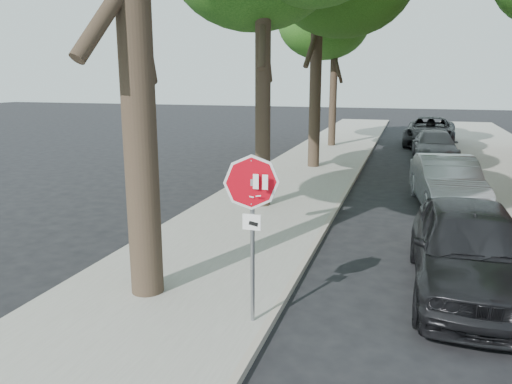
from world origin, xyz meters
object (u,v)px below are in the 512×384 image
(car_c, at_px, (435,146))
(car_d, at_px, (430,131))
(car_a, at_px, (470,249))
(car_b, at_px, (447,182))
(stop_sign, at_px, (252,207))
(tree_far, at_px, (336,12))

(car_c, distance_m, car_d, 5.56)
(car_a, height_order, car_b, car_a)
(stop_sign, xyz_separation_m, car_a, (3.30, 2.40, -1.12))
(stop_sign, xyz_separation_m, car_d, (3.25, 23.48, -1.14))
(tree_far, xyz_separation_m, car_b, (5.32, -12.30, -6.46))
(car_b, height_order, car_d, car_d)
(tree_far, height_order, car_a, tree_far)
(car_a, distance_m, car_d, 21.08)
(car_a, bearing_deg, tree_far, 104.96)
(car_b, relative_size, car_c, 0.97)
(stop_sign, bearing_deg, car_d, 82.11)
(car_b, bearing_deg, car_c, 82.57)
(tree_far, relative_size, car_c, 1.97)
(stop_sign, bearing_deg, car_b, 69.52)
(tree_far, height_order, car_d, tree_far)
(stop_sign, relative_size, tree_far, 0.28)
(stop_sign, bearing_deg, car_a, 36.08)
(car_a, xyz_separation_m, car_c, (0.00, 15.52, -0.14))
(stop_sign, distance_m, tree_far, 21.88)
(car_a, height_order, car_c, car_a)
(car_d, bearing_deg, stop_sign, -94.03)
(stop_sign, height_order, tree_far, tree_far)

